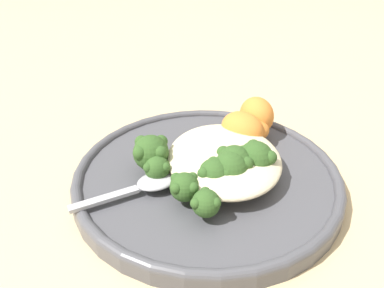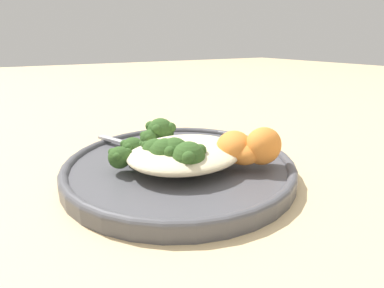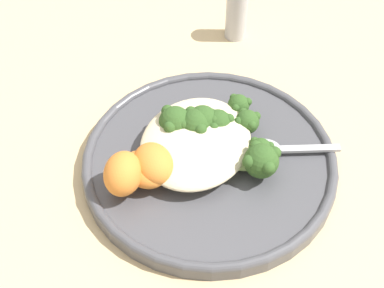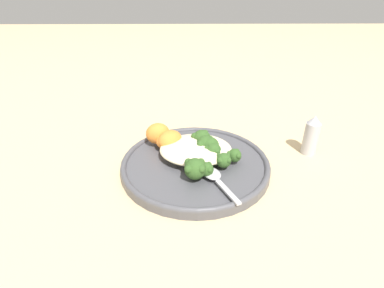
# 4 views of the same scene
# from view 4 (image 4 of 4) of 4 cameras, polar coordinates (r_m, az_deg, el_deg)

# --- Properties ---
(ground_plane) EXTENTS (4.00, 4.00, 0.00)m
(ground_plane) POSITION_cam_4_polar(r_m,az_deg,el_deg) (0.60, -0.51, -5.11)
(ground_plane) COLOR #D6B784
(plate) EXTENTS (0.30, 0.30, 0.02)m
(plate) POSITION_cam_4_polar(r_m,az_deg,el_deg) (0.60, 0.79, -3.82)
(plate) COLOR #4C4C51
(plate) RESTS_ON ground_plane
(quinoa_mound) EXTENTS (0.15, 0.12, 0.03)m
(quinoa_mound) POSITION_cam_4_polar(r_m,az_deg,el_deg) (0.60, 0.88, -1.00)
(quinoa_mound) COLOR beige
(quinoa_mound) RESTS_ON plate
(broccoli_stalk_0) EXTENTS (0.04, 0.09, 0.04)m
(broccoli_stalk_0) POSITION_cam_4_polar(r_m,az_deg,el_deg) (0.54, 0.61, -4.47)
(broccoli_stalk_0) COLOR #8EB25B
(broccoli_stalk_0) RESTS_ON plate
(broccoli_stalk_1) EXTENTS (0.07, 0.09, 0.03)m
(broccoli_stalk_1) POSITION_cam_4_polar(r_m,az_deg,el_deg) (0.56, 1.41, -3.78)
(broccoli_stalk_1) COLOR #8EB25B
(broccoli_stalk_1) RESTS_ON plate
(broccoli_stalk_2) EXTENTS (0.09, 0.05, 0.03)m
(broccoli_stalk_2) POSITION_cam_4_polar(r_m,az_deg,el_deg) (0.57, 4.93, -3.06)
(broccoli_stalk_2) COLOR #8EB25B
(broccoli_stalk_2) RESTS_ON plate
(broccoli_stalk_3) EXTENTS (0.12, 0.03, 0.03)m
(broccoli_stalk_3) POSITION_cam_4_polar(r_m,az_deg,el_deg) (0.59, 5.86, -2.39)
(broccoli_stalk_3) COLOR #8EB25B
(broccoli_stalk_3) RESTS_ON plate
(broccoli_stalk_4) EXTENTS (0.08, 0.03, 0.03)m
(broccoli_stalk_4) POSITION_cam_4_polar(r_m,az_deg,el_deg) (0.59, 3.41, -1.60)
(broccoli_stalk_4) COLOR #8EB25B
(broccoli_stalk_4) RESTS_ON plate
(broccoli_stalk_5) EXTENTS (0.08, 0.06, 0.04)m
(broccoli_stalk_5) POSITION_cam_4_polar(r_m,az_deg,el_deg) (0.60, 2.82, -0.80)
(broccoli_stalk_5) COLOR #8EB25B
(broccoli_stalk_5) RESTS_ON plate
(broccoli_stalk_6) EXTENTS (0.07, 0.07, 0.04)m
(broccoli_stalk_6) POSITION_cam_4_polar(r_m,az_deg,el_deg) (0.61, 2.14, -0.49)
(broccoli_stalk_6) COLOR #8EB25B
(broccoli_stalk_6) RESTS_ON plate
(broccoli_stalk_7) EXTENTS (0.06, 0.08, 0.04)m
(broccoli_stalk_7) POSITION_cam_4_polar(r_m,az_deg,el_deg) (0.63, 1.82, 0.68)
(broccoli_stalk_7) COLOR #8EB25B
(broccoli_stalk_7) RESTS_ON plate
(sweet_potato_chunk_0) EXTENTS (0.07, 0.07, 0.04)m
(sweet_potato_chunk_0) POSITION_cam_4_polar(r_m,az_deg,el_deg) (0.63, -4.07, 0.80)
(sweet_potato_chunk_0) COLOR orange
(sweet_potato_chunk_0) RESTS_ON plate
(sweet_potato_chunk_1) EXTENTS (0.06, 0.05, 0.05)m
(sweet_potato_chunk_1) POSITION_cam_4_polar(r_m,az_deg,el_deg) (0.65, -6.38, 2.00)
(sweet_potato_chunk_1) COLOR orange
(sweet_potato_chunk_1) RESTS_ON plate
(sweet_potato_chunk_2) EXTENTS (0.06, 0.07, 0.03)m
(sweet_potato_chunk_2) POSITION_cam_4_polar(r_m,az_deg,el_deg) (0.63, -4.67, 0.75)
(sweet_potato_chunk_2) COLOR orange
(sweet_potato_chunk_2) RESTS_ON plate
(spoon) EXTENTS (0.07, 0.11, 0.01)m
(spoon) POSITION_cam_4_polar(r_m,az_deg,el_deg) (0.54, 4.46, -6.19)
(spoon) COLOR #B7B7BC
(spoon) RESTS_ON plate
(salt_shaker) EXTENTS (0.03, 0.03, 0.09)m
(salt_shaker) POSITION_cam_4_polar(r_m,az_deg,el_deg) (0.69, 21.90, 1.54)
(salt_shaker) COLOR #B2B2B7
(salt_shaker) RESTS_ON ground_plane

